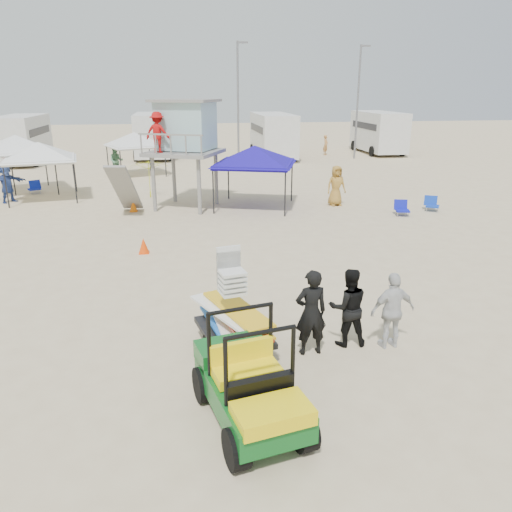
{
  "coord_description": "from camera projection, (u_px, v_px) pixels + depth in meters",
  "views": [
    {
      "loc": [
        -1.22,
        -8.05,
        5.08
      ],
      "look_at": [
        0.5,
        3.0,
        1.3
      ],
      "focal_mm": 35.0,
      "sensor_mm": 36.0,
      "label": 1
    }
  ],
  "objects": [
    {
      "name": "rv_far_left",
      "position": [
        22.0,
        137.0,
        35.1
      ],
      "size": [
        2.64,
        6.8,
        3.25
      ],
      "color": "silver",
      "rests_on": "ground"
    },
    {
      "name": "canopy_white_b",
      "position": [
        38.0,
        145.0,
        23.15
      ],
      "size": [
        3.53,
        3.53,
        3.1
      ],
      "color": "black",
      "rests_on": "ground"
    },
    {
      "name": "man_mid",
      "position": [
        348.0,
        307.0,
        10.17
      ],
      "size": [
        0.86,
        0.69,
        1.67
      ],
      "primitive_type": "imported",
      "rotation": [
        0.0,
        0.0,
        3.07
      ],
      "color": "black",
      "rests_on": "ground"
    },
    {
      "name": "light_pole_right",
      "position": [
        358.0,
        103.0,
        36.49
      ],
      "size": [
        0.14,
        0.14,
        8.0
      ],
      "primitive_type": "cylinder",
      "color": "slate",
      "rests_on": "ground"
    },
    {
      "name": "cone_far",
      "position": [
        133.0,
        206.0,
        21.5
      ],
      "size": [
        0.34,
        0.34,
        0.5
      ],
      "primitive_type": "cone",
      "color": "orange",
      "rests_on": "ground"
    },
    {
      "name": "umbrella_a",
      "position": [
        6.0,
        168.0,
        26.75
      ],
      "size": [
        2.66,
        2.68,
        1.95
      ],
      "primitive_type": "imported",
      "rotation": [
        0.0,
        0.0,
        -0.29
      ],
      "color": "#B52713",
      "rests_on": "ground"
    },
    {
      "name": "umbrella_b",
      "position": [
        150.0,
        179.0,
        24.03
      ],
      "size": [
        2.44,
        2.47,
        1.81
      ],
      "primitive_type": "imported",
      "rotation": [
        0.0,
        0.0,
        0.27
      ],
      "color": "#CFDA13",
      "rests_on": "ground"
    },
    {
      "name": "surf_trailer",
      "position": [
        233.0,
        316.0,
        9.88
      ],
      "size": [
        1.53,
        2.31,
        1.94
      ],
      "color": "black",
      "rests_on": "ground"
    },
    {
      "name": "rv_mid_right",
      "position": [
        273.0,
        134.0,
        37.72
      ],
      "size": [
        2.64,
        7.0,
        3.25
      ],
      "color": "silver",
      "rests_on": "ground"
    },
    {
      "name": "canopy_blue",
      "position": [
        255.0,
        149.0,
        21.59
      ],
      "size": [
        4.02,
        4.02,
        3.12
      ],
      "color": "black",
      "rests_on": "ground"
    },
    {
      "name": "beach_chair_b",
      "position": [
        402.0,
        208.0,
        20.86
      ],
      "size": [
        0.65,
        0.7,
        0.64
      ],
      "color": "#1017B4",
      "rests_on": "ground"
    },
    {
      "name": "ground",
      "position": [
        254.0,
        373.0,
        9.34
      ],
      "size": [
        140.0,
        140.0,
        0.0
      ],
      "primitive_type": "plane",
      "color": "beige",
      "rests_on": "ground"
    },
    {
      "name": "utility_cart",
      "position": [
        249.0,
        378.0,
        7.68
      ],
      "size": [
        1.65,
        2.57,
        1.8
      ],
      "color": "#0D571B",
      "rests_on": "ground"
    },
    {
      "name": "canopy_white_c",
      "position": [
        134.0,
        135.0,
        29.74
      ],
      "size": [
        3.74,
        3.74,
        2.98
      ],
      "color": "black",
      "rests_on": "ground"
    },
    {
      "name": "light_pole_left",
      "position": [
        238.0,
        105.0,
        33.77
      ],
      "size": [
        0.14,
        0.14,
        8.0
      ],
      "primitive_type": "cylinder",
      "color": "slate",
      "rests_on": "ground"
    },
    {
      "name": "man_left",
      "position": [
        311.0,
        313.0,
        9.79
      ],
      "size": [
        0.68,
        0.48,
        1.78
      ],
      "primitive_type": "imported",
      "rotation": [
        0.0,
        0.0,
        3.22
      ],
      "color": "black",
      "rests_on": "ground"
    },
    {
      "name": "beach_chair_c",
      "position": [
        431.0,
        203.0,
        21.66
      ],
      "size": [
        0.72,
        0.8,
        0.64
      ],
      "color": "#1038B6",
      "rests_on": "ground"
    },
    {
      "name": "beach_chair_a",
      "position": [
        35.0,
        187.0,
        25.28
      ],
      "size": [
        0.72,
        0.8,
        0.64
      ],
      "color": "#1024B1",
      "rests_on": "ground"
    },
    {
      "name": "rv_far_right",
      "position": [
        378.0,
        130.0,
        40.43
      ],
      "size": [
        2.64,
        6.6,
        3.25
      ],
      "color": "silver",
      "rests_on": "ground"
    },
    {
      "name": "man_right",
      "position": [
        393.0,
        311.0,
        10.07
      ],
      "size": [
        0.98,
        0.49,
        1.62
      ],
      "primitive_type": "imported",
      "rotation": [
        0.0,
        0.0,
        3.24
      ],
      "color": "silver",
      "rests_on": "ground"
    },
    {
      "name": "rv_mid_left",
      "position": [
        153.0,
        133.0,
        37.81
      ],
      "size": [
        2.65,
        6.5,
        3.25
      ],
      "color": "silver",
      "rests_on": "ground"
    },
    {
      "name": "distant_beachgoers",
      "position": [
        149.0,
        172.0,
        26.14
      ],
      "size": [
        20.64,
        18.15,
        1.8
      ],
      "color": "#508563",
      "rests_on": "ground"
    },
    {
      "name": "canopy_white_a",
      "position": [
        15.0,
        138.0,
        24.58
      ],
      "size": [
        4.01,
        4.01,
        3.29
      ],
      "color": "black",
      "rests_on": "ground"
    },
    {
      "name": "cone_near",
      "position": [
        144.0,
        246.0,
        16.08
      ],
      "size": [
        0.34,
        0.34,
        0.5
      ],
      "primitive_type": "cone",
      "color": "#FF4408",
      "rests_on": "ground"
    },
    {
      "name": "lifeguard_tower",
      "position": [
        182.0,
        130.0,
        21.33
      ],
      "size": [
        3.74,
        3.74,
        4.52
      ],
      "color": "gray",
      "rests_on": "ground"
    }
  ]
}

